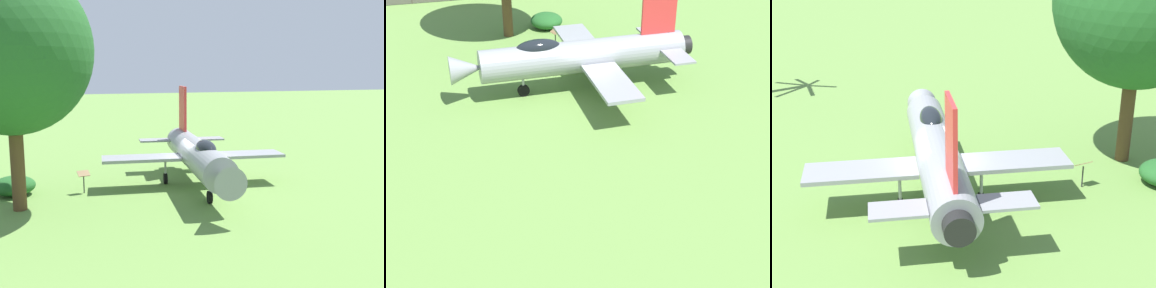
% 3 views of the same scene
% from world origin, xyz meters
% --- Properties ---
extents(ground_plane, '(200.00, 200.00, 0.00)m').
position_xyz_m(ground_plane, '(0.00, 0.00, 0.00)').
color(ground_plane, '#668E42').
extents(display_jet, '(12.28, 9.97, 5.24)m').
position_xyz_m(display_jet, '(0.35, -0.04, 1.84)').
color(display_jet, gray).
rests_on(display_jet, ground_plane).
extents(shrub_near_fence, '(2.03, 2.10, 0.97)m').
position_xyz_m(shrub_near_fence, '(-1.37, -9.17, 0.49)').
color(shrub_near_fence, '#235B26').
rests_on(shrub_near_fence, ground_plane).
extents(info_plaque, '(0.50, 0.66, 1.14)m').
position_xyz_m(info_plaque, '(-0.70, -5.81, 0.85)').
color(info_plaque, '#333333').
rests_on(info_plaque, ground_plane).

